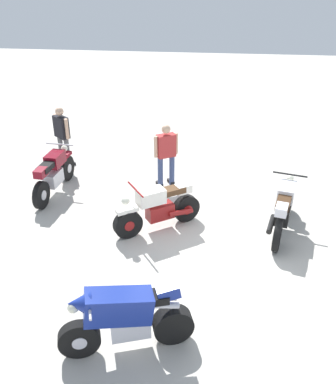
# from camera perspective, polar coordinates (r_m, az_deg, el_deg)

# --- Properties ---
(ground_plane) EXTENTS (40.00, 40.00, 0.00)m
(ground_plane) POSITION_cam_1_polar(r_m,az_deg,el_deg) (8.57, 6.79, -7.45)
(ground_plane) COLOR #B7B2A8
(motorcycle_silver_cruiser) EXTENTS (0.86, 2.06, 1.09)m
(motorcycle_silver_cruiser) POSITION_cam_1_polar(r_m,az_deg,el_deg) (9.09, 15.06, -2.13)
(motorcycle_silver_cruiser) COLOR black
(motorcycle_silver_cruiser) RESTS_ON ground
(motorcycle_maroon_cruiser) EXTENTS (0.70, 2.09, 1.09)m
(motorcycle_maroon_cruiser) POSITION_cam_1_polar(r_m,az_deg,el_deg) (10.57, -14.94, 2.39)
(motorcycle_maroon_cruiser) COLOR black
(motorcycle_maroon_cruiser) RESTS_ON ground
(motorcycle_blue_sportbike) EXTENTS (1.91, 0.90, 1.14)m
(motorcycle_blue_sportbike) POSITION_cam_1_polar(r_m,az_deg,el_deg) (6.30, -5.68, -16.12)
(motorcycle_blue_sportbike) COLOR black
(motorcycle_blue_sportbike) RESTS_ON ground
(motorcycle_cream_vintage) EXTENTS (1.70, 1.23, 1.07)m
(motorcycle_cream_vintage) POSITION_cam_1_polar(r_m,az_deg,el_deg) (8.85, -1.29, -2.17)
(motorcycle_cream_vintage) COLOR black
(motorcycle_cream_vintage) RESTS_ON ground
(person_in_black_shirt) EXTENTS (0.56, 0.52, 1.63)m
(person_in_black_shirt) POSITION_cam_1_polar(r_m,az_deg,el_deg) (11.88, -13.87, 7.59)
(person_in_black_shirt) COLOR #59595B
(person_in_black_shirt) RESTS_ON ground
(person_in_red_shirt) EXTENTS (0.58, 0.48, 1.59)m
(person_in_red_shirt) POSITION_cam_1_polar(r_m,az_deg,el_deg) (10.41, -0.26, 5.29)
(person_in_red_shirt) COLOR #384772
(person_in_red_shirt) RESTS_ON ground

